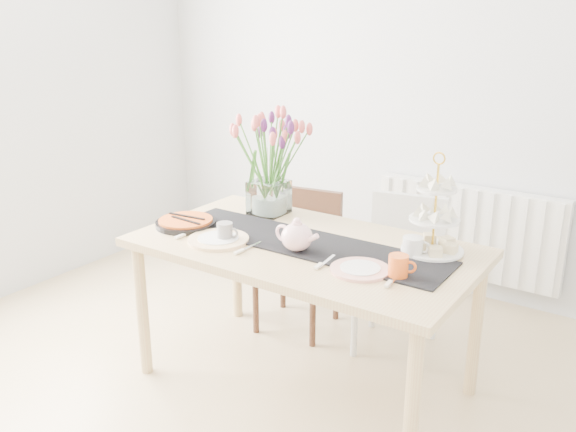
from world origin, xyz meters
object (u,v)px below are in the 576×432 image
Objects in this scene: radiator at (467,231)px; teapot at (297,237)px; chair_brown at (302,249)px; chair_white at (402,261)px; tulip_vase at (268,147)px; plate_left at (218,240)px; cake_stand at (434,228)px; plate_right at (360,269)px; cream_jug at (413,247)px; mug_grey at (225,232)px; mug_orange at (398,266)px; dining_table at (305,259)px; tart_tin at (186,223)px.

teapot is at bearing -100.82° from radiator.
chair_white is at bearing 1.14° from chair_brown.
tulip_vase reaches higher than plate_left.
cake_stand is (0.95, -0.06, -0.25)m from tulip_vase.
chair_brown is 1.05m from plate_right.
plate_left is (-0.84, -0.34, -0.04)m from cream_jug.
mug_grey is at bearing -96.05° from chair_brown.
mug_orange reaches higher than chair_brown.
mug_grey reaches higher than plate_left.
plate_left reaches higher than plate_right.
tulip_vase is at bearing 142.77° from teapot.
chair_white is at bearing -97.37° from radiator.
teapot is at bearing -41.80° from tulip_vase.
chair_brown is (-0.37, 0.55, -0.21)m from dining_table.
chair_brown is at bearing 123.58° from dining_table.
radiator is at bearing 83.76° from teapot.
cream_jug is 1.15m from tart_tin.
dining_table is 0.67m from tulip_vase.
mug_orange is (0.53, -0.12, 0.13)m from dining_table.
cream_jug and mug_grey have the same top height.
cake_stand is at bearing 37.66° from teapot.
tart_tin is 3.40× the size of mug_grey.
radiator is at bearing 78.93° from cream_jug.
chair_white is at bearing 41.52° from mug_grey.
cake_stand is at bearing -63.85° from chair_white.
mug_orange reaches higher than plate_right.
dining_table is at bearing 177.17° from cream_jug.
dining_table is 2.42× the size of tulip_vase.
dining_table is (-0.32, -1.44, 0.22)m from radiator.
cream_jug is at bearing -73.80° from chair_white.
plate_left is at bearing -154.49° from cake_stand.
chair_brown is at bearing 160.19° from cake_stand.
cake_stand is 4.22× the size of mug_orange.
radiator is 1.61m from mug_orange.
mug_orange is at bearing -23.04° from tulip_vase.
cake_stand is (0.22, -1.21, 0.42)m from radiator.
chair_white reaches higher than radiator.
tart_tin is at bearing 179.11° from plate_right.
radiator is 13.21× the size of cream_jug.
cake_stand is 0.42m from plate_right.
dining_table is at bearing -64.88° from chair_brown.
cake_stand reaches higher than dining_table.
radiator is 1.80m from plate_left.
tulip_vase is at bearing 176.55° from cake_stand.
mug_orange is at bearing 9.35° from plate_right.
chair_brown is 0.85m from teapot.
cream_jug is at bearing -9.54° from tulip_vase.
dining_table is 0.71m from chair_white.
radiator is 13.32× the size of mug_grey.
dining_table is at bearing -157.34° from cake_stand.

